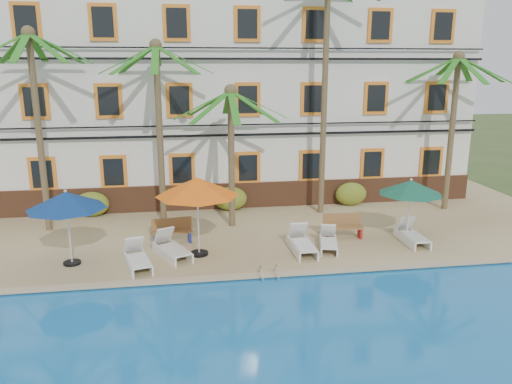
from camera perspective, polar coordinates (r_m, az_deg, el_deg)
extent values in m
plane|color=#384C23|center=(16.84, -2.77, -9.29)|extent=(100.00, 100.00, 0.00)
cube|color=tan|center=(21.46, -4.18, -3.68)|extent=(30.00, 12.00, 0.25)
cube|color=tan|center=(15.91, -2.44, -9.65)|extent=(30.00, 0.35, 0.06)
cube|color=silver|center=(25.45, -5.33, 10.90)|extent=(25.00, 6.00, 10.00)
cube|color=brown|center=(23.11, -4.61, -0.49)|extent=(25.00, 0.12, 1.20)
cube|color=orange|center=(23.54, -23.21, 1.90)|extent=(1.15, 0.10, 1.50)
cube|color=black|center=(23.49, -23.24, 1.88)|extent=(0.85, 0.04, 1.20)
cube|color=orange|center=(22.97, -15.95, 2.23)|extent=(1.15, 0.10, 1.50)
cube|color=black|center=(22.92, -15.96, 2.21)|extent=(0.85, 0.04, 1.20)
cube|color=orange|center=(22.78, -8.44, 2.53)|extent=(1.15, 0.10, 1.50)
cube|color=black|center=(22.73, -8.44, 2.51)|extent=(0.85, 0.04, 1.20)
cube|color=orange|center=(22.98, -0.94, 2.79)|extent=(1.15, 0.10, 1.50)
cube|color=black|center=(22.93, -0.92, 2.77)|extent=(0.85, 0.04, 1.20)
cube|color=orange|center=(23.56, 6.32, 3.00)|extent=(1.15, 0.10, 1.50)
cube|color=black|center=(23.52, 6.35, 2.97)|extent=(0.85, 0.04, 1.20)
cube|color=orange|center=(24.50, 13.12, 3.14)|extent=(1.15, 0.10, 1.50)
cube|color=black|center=(24.46, 13.17, 3.12)|extent=(0.85, 0.04, 1.20)
cube|color=orange|center=(25.76, 19.35, 3.24)|extent=(1.15, 0.10, 1.50)
cube|color=black|center=(25.72, 19.40, 3.22)|extent=(0.85, 0.04, 1.20)
cube|color=orange|center=(23.14, -23.96, 9.42)|extent=(1.15, 0.10, 1.50)
cube|color=black|center=(23.09, -24.00, 9.41)|extent=(0.85, 0.04, 1.20)
cube|color=orange|center=(22.55, -16.49, 9.95)|extent=(1.15, 0.10, 1.50)
cube|color=black|center=(22.50, -16.51, 9.94)|extent=(0.85, 0.04, 1.20)
cube|color=orange|center=(22.36, -8.74, 10.33)|extent=(1.15, 0.10, 1.50)
cube|color=black|center=(22.31, -8.74, 10.33)|extent=(0.85, 0.04, 1.20)
cube|color=orange|center=(22.56, -0.97, 10.53)|extent=(1.15, 0.10, 1.50)
cube|color=black|center=(22.51, -0.95, 10.52)|extent=(0.85, 0.04, 1.20)
cube|color=orange|center=(23.16, 6.53, 10.54)|extent=(1.15, 0.10, 1.50)
cube|color=black|center=(23.11, 6.56, 10.53)|extent=(0.85, 0.04, 1.20)
cube|color=orange|center=(24.12, 13.54, 10.39)|extent=(1.15, 0.10, 1.50)
cube|color=black|center=(24.07, 13.59, 10.38)|extent=(0.85, 0.04, 1.20)
cube|color=orange|center=(25.39, 19.93, 10.12)|extent=(1.15, 0.10, 1.50)
cube|color=black|center=(25.35, 19.98, 10.11)|extent=(0.85, 0.04, 1.20)
cube|color=orange|center=(23.15, -24.80, 17.30)|extent=(1.15, 0.10, 1.50)
cube|color=black|center=(23.11, -24.83, 17.31)|extent=(0.85, 0.04, 1.20)
cube|color=orange|center=(22.57, -17.09, 18.07)|extent=(1.15, 0.10, 1.50)
cube|color=black|center=(22.52, -17.11, 18.07)|extent=(0.85, 0.04, 1.20)
cube|color=orange|center=(22.37, -9.06, 18.53)|extent=(1.15, 0.10, 1.50)
cube|color=black|center=(22.32, -9.06, 18.54)|extent=(0.85, 0.04, 1.20)
cube|color=orange|center=(22.58, -1.01, 18.66)|extent=(1.15, 0.10, 1.50)
cube|color=black|center=(22.53, -0.99, 18.67)|extent=(0.85, 0.04, 1.20)
cube|color=orange|center=(23.17, 6.77, 18.45)|extent=(1.15, 0.10, 1.50)
cube|color=black|center=(23.13, 6.80, 18.46)|extent=(0.85, 0.04, 1.20)
cube|color=orange|center=(24.13, 14.01, 17.98)|extent=(1.15, 0.10, 1.50)
cube|color=black|center=(24.09, 14.05, 17.98)|extent=(0.85, 0.04, 1.20)
cube|color=orange|center=(25.41, 20.56, 17.31)|extent=(1.15, 0.10, 1.50)
cube|color=black|center=(25.36, 20.62, 17.31)|extent=(0.85, 0.04, 1.20)
cube|color=black|center=(22.42, -4.73, 6.48)|extent=(25.00, 0.08, 0.10)
cube|color=black|center=(22.36, -4.75, 7.62)|extent=(25.00, 0.08, 0.06)
cube|color=black|center=(22.21, -4.91, 14.94)|extent=(25.00, 0.08, 0.10)
cube|color=black|center=(22.22, -4.93, 16.10)|extent=(25.00, 0.08, 0.06)
cylinder|color=brown|center=(21.16, -23.53, 5.90)|extent=(0.26, 0.26, 7.65)
sphere|color=brown|center=(21.02, -24.60, 16.25)|extent=(0.50, 0.50, 0.50)
cube|color=#226E1A|center=(22.08, -23.66, 14.76)|extent=(0.28, 2.26, 1.12)
cube|color=#226E1A|center=(21.98, -25.94, 14.53)|extent=(1.80, 1.80, 1.12)
cube|color=#226E1A|center=(20.46, -27.24, 14.51)|extent=(1.80, 1.80, 1.12)
cube|color=#226E1A|center=(19.91, -25.30, 14.77)|extent=(0.28, 2.26, 1.12)
cube|color=#226E1A|center=(20.03, -22.79, 15.00)|extent=(1.80, 1.80, 1.12)
cube|color=#226E1A|center=(20.74, -21.35, 15.07)|extent=(2.26, 0.28, 1.12)
cube|color=#226E1A|center=(21.58, -21.78, 14.97)|extent=(1.80, 1.80, 1.12)
cylinder|color=brown|center=(20.98, -10.92, 6.21)|extent=(0.26, 0.26, 7.25)
sphere|color=brown|center=(20.80, -11.41, 16.15)|extent=(0.50, 0.50, 0.50)
cube|color=#226E1A|center=(21.91, -11.21, 14.61)|extent=(0.28, 2.26, 1.12)
cube|color=#226E1A|center=(21.63, -13.42, 14.51)|extent=(1.80, 1.80, 1.12)
cube|color=#226E1A|center=(20.86, -14.51, 14.47)|extent=(2.26, 0.28, 1.12)
cube|color=#226E1A|center=(20.04, -13.77, 14.53)|extent=(1.80, 1.80, 1.12)
cube|color=#226E1A|center=(19.67, -11.47, 14.67)|extent=(0.28, 2.26, 1.12)
cube|color=#226E1A|center=(19.98, -9.07, 14.76)|extent=(1.80, 1.80, 1.12)
cube|color=#226E1A|center=(20.77, -8.13, 14.77)|extent=(2.26, 0.28, 1.12)
cube|color=#226E1A|center=(21.57, -9.07, 14.71)|extent=(1.80, 1.80, 1.12)
cylinder|color=brown|center=(20.15, -2.83, 3.64)|extent=(0.26, 0.26, 5.53)
sphere|color=brown|center=(19.82, -2.93, 11.51)|extent=(0.50, 0.50, 0.50)
cube|color=#226E1A|center=(20.97, -3.23, 10.16)|extent=(0.28, 2.26, 1.12)
cube|color=#226E1A|center=(20.58, -5.37, 10.04)|extent=(1.80, 1.80, 1.12)
cube|color=#226E1A|center=(19.77, -6.20, 9.85)|extent=(2.26, 0.28, 1.12)
cube|color=#226E1A|center=(19.00, -5.08, 9.70)|extent=(1.80, 1.80, 1.12)
cube|color=#226E1A|center=(18.74, -2.55, 9.68)|extent=(0.28, 2.26, 1.12)
cube|color=#226E1A|center=(19.17, -0.26, 9.79)|extent=(1.80, 1.80, 1.12)
cube|color=#226E1A|center=(20.00, 0.35, 9.98)|extent=(2.26, 0.28, 1.12)
cube|color=#226E1A|center=(20.74, -0.92, 10.13)|extent=(1.80, 1.80, 1.12)
cylinder|color=brown|center=(21.93, 7.81, 10.53)|extent=(0.26, 0.26, 10.18)
cylinder|color=brown|center=(24.15, 21.42, 6.04)|extent=(0.26, 0.26, 6.84)
sphere|color=brown|center=(23.96, 22.18, 14.15)|extent=(0.50, 0.50, 0.50)
cube|color=#226E1A|center=(24.94, 20.73, 12.98)|extent=(0.28, 2.26, 1.12)
cube|color=#226E1A|center=(24.27, 19.44, 13.08)|extent=(1.80, 1.80, 1.12)
cube|color=#226E1A|center=(23.41, 19.63, 13.04)|extent=(2.26, 0.28, 1.12)
cube|color=#226E1A|center=(22.87, 21.32, 12.89)|extent=(1.80, 1.80, 1.12)
cube|color=#226E1A|center=(22.99, 23.49, 12.69)|extent=(0.28, 2.26, 1.12)
cube|color=#226E1A|center=(23.70, 24.74, 12.58)|extent=(1.80, 1.80, 1.12)
cube|color=#226E1A|center=(24.54, 24.37, 12.63)|extent=(2.26, 0.28, 1.12)
cube|color=#226E1A|center=(25.05, 22.73, 12.80)|extent=(1.80, 1.80, 1.12)
ellipsoid|color=#1D5E1A|center=(23.09, -18.26, -1.33)|extent=(1.50, 0.90, 1.10)
ellipsoid|color=#1D5E1A|center=(22.85, -2.92, -0.77)|extent=(1.50, 0.90, 1.10)
ellipsoid|color=#1D5E1A|center=(24.09, 10.79, -0.22)|extent=(1.50, 0.90, 1.10)
cylinder|color=black|center=(18.01, -20.26, -7.59)|extent=(0.58, 0.58, 0.08)
cylinder|color=silver|center=(17.62, -20.60, -3.97)|extent=(0.06, 0.06, 2.48)
cone|color=navy|center=(17.35, -20.88, -0.89)|extent=(2.58, 2.58, 0.57)
sphere|color=silver|center=(17.28, -20.97, 0.10)|extent=(0.10, 0.10, 0.10)
cylinder|color=black|center=(17.82, -6.51, -6.98)|extent=(0.64, 0.64, 0.09)
cylinder|color=silver|center=(17.38, -6.63, -2.88)|extent=(0.06, 0.06, 2.76)
cone|color=#E55D0E|center=(17.09, -6.74, 0.62)|extent=(2.87, 2.87, 0.63)
sphere|color=silver|center=(17.01, -6.77, 1.75)|extent=(0.10, 0.10, 0.10)
cylinder|color=black|center=(20.04, 16.84, -5.11)|extent=(0.54, 0.54, 0.08)
cylinder|color=silver|center=(19.71, 17.07, -2.04)|extent=(0.06, 0.06, 2.31)
cone|color=#13523C|center=(19.48, 17.27, 0.53)|extent=(2.40, 2.40, 0.53)
sphere|color=silver|center=(19.42, 17.33, 1.36)|extent=(0.10, 0.10, 0.10)
cube|color=silver|center=(16.77, -13.24, -7.64)|extent=(0.92, 1.44, 0.06)
cube|color=silver|center=(17.54, -13.81, -5.86)|extent=(0.72, 0.63, 0.66)
cube|color=silver|center=(17.03, -14.39, -8.00)|extent=(0.52, 1.85, 0.31)
cube|color=silver|center=(17.12, -12.34, -7.76)|extent=(0.52, 1.85, 0.31)
cube|color=silver|center=(17.44, -9.21, -6.53)|extent=(1.15, 1.52, 0.06)
cube|color=silver|center=(18.18, -10.49, -4.89)|extent=(0.79, 0.73, 0.69)
cube|color=silver|center=(17.62, -10.50, -7.00)|extent=(0.88, 1.81, 0.32)
cube|color=silver|center=(17.85, -8.61, -6.63)|extent=(0.88, 1.81, 0.32)
cube|color=silver|center=(17.70, 5.51, -6.07)|extent=(0.66, 1.40, 0.06)
cube|color=silver|center=(18.50, 4.77, -4.34)|extent=(0.65, 0.52, 0.69)
cube|color=silver|center=(17.93, 4.28, -6.39)|extent=(0.09, 1.98, 0.32)
cube|color=silver|center=(18.09, 6.27, -6.26)|extent=(0.09, 1.98, 0.32)
cube|color=silver|center=(18.13, 8.32, -5.82)|extent=(0.83, 1.29, 0.06)
cube|color=silver|center=(18.84, 8.24, -4.36)|extent=(0.64, 0.56, 0.60)
cube|color=silver|center=(18.39, 7.41, -6.02)|extent=(0.48, 1.66, 0.28)
cube|color=silver|center=(18.42, 9.14, -6.05)|extent=(0.48, 1.66, 0.28)
cube|color=silver|center=(19.44, 17.73, -4.90)|extent=(0.61, 1.31, 0.06)
cube|color=silver|center=(20.13, 16.68, -3.46)|extent=(0.60, 0.48, 0.65)
cube|color=silver|center=(19.58, 16.58, -5.20)|extent=(0.07, 1.85, 0.30)
cube|color=silver|center=(19.83, 18.17, -5.07)|extent=(0.07, 1.85, 0.30)
cube|color=olive|center=(18.94, -9.59, -4.55)|extent=(1.55, 0.64, 0.06)
cube|color=olive|center=(19.07, -9.70, -3.57)|extent=(1.49, 0.26, 0.45)
cube|color=#1B2496|center=(18.96, -11.52, -5.36)|extent=(0.14, 0.46, 0.40)
cube|color=#1B2496|center=(19.09, -7.62, -5.05)|extent=(0.14, 0.46, 0.40)
cube|color=olive|center=(19.51, 9.97, -4.00)|extent=(1.53, 0.59, 0.06)
cube|color=olive|center=(19.63, 9.86, -3.05)|extent=(1.50, 0.20, 0.45)
cube|color=#A51412|center=(19.45, 8.07, -4.70)|extent=(0.12, 0.46, 0.40)
cube|color=#A51412|center=(19.74, 11.78, -4.58)|extent=(0.12, 0.46, 0.40)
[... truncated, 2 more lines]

